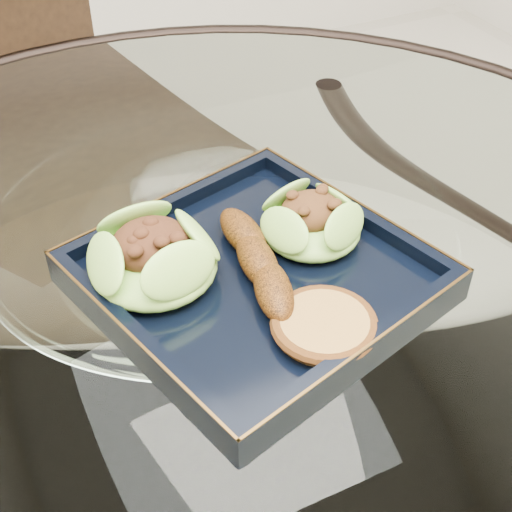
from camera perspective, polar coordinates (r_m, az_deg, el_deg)
name	(u,v)px	position (r m, az deg, el deg)	size (l,w,h in m)	color
dining_table	(228,372)	(0.80, -2.24, -9.29)	(1.13, 1.13, 0.77)	white
dining_chair	(10,162)	(1.19, -19.08, 7.14)	(0.55, 0.55, 1.07)	#311F10
navy_plate	(256,281)	(0.65, 0.00, -2.03)	(0.27, 0.27, 0.02)	black
lettuce_wrap_left	(154,260)	(0.63, -8.19, -0.35)	(0.11, 0.11, 0.04)	#5CAB31
lettuce_wrap_right	(312,224)	(0.67, 4.47, 2.55)	(0.09, 0.09, 0.03)	#538E29
roasted_plantain	(257,260)	(0.63, 0.12, -0.35)	(0.15, 0.03, 0.03)	#64320A
crumb_patty	(324,326)	(0.58, 5.48, -5.60)	(0.08, 0.08, 0.01)	#A27436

